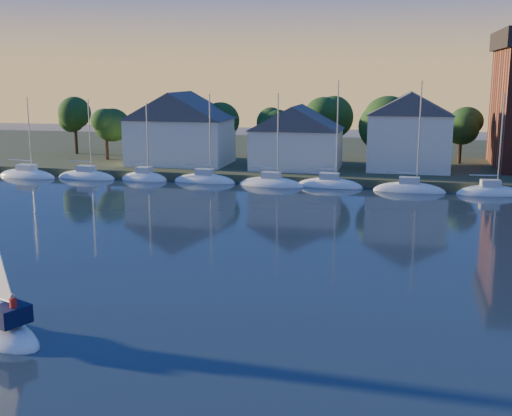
% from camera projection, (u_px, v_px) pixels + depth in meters
% --- Properties ---
extents(ground, '(260.00, 260.00, 0.00)m').
position_uv_depth(ground, '(215.00, 385.00, 27.23)').
color(ground, black).
rests_on(ground, ground).
extents(shoreline_land, '(160.00, 50.00, 2.00)m').
position_uv_depth(shoreline_land, '(354.00, 160.00, 98.76)').
color(shoreline_land, '#364025').
rests_on(shoreline_land, ground).
extents(wooden_dock, '(120.00, 3.00, 1.00)m').
position_uv_depth(wooden_dock, '(339.00, 184.00, 76.82)').
color(wooden_dock, brown).
rests_on(wooden_dock, ground).
extents(clubhouse_west, '(13.65, 9.45, 9.64)m').
position_uv_depth(clubhouse_west, '(180.00, 127.00, 86.16)').
color(clubhouse_west, white).
rests_on(clubhouse_west, shoreline_land).
extents(clubhouse_centre, '(11.55, 8.40, 8.08)m').
position_uv_depth(clubhouse_centre, '(297.00, 136.00, 81.86)').
color(clubhouse_centre, white).
rests_on(clubhouse_centre, shoreline_land).
extents(clubhouse_east, '(10.50, 8.40, 9.80)m').
position_uv_depth(clubhouse_east, '(409.00, 130.00, 80.51)').
color(clubhouse_east, white).
rests_on(clubhouse_east, shoreline_land).
extents(tree_line, '(93.40, 5.40, 8.90)m').
position_uv_depth(tree_line, '(363.00, 118.00, 85.40)').
color(tree_line, '#332417').
rests_on(tree_line, shoreline_land).
extents(moored_fleet, '(95.50, 2.40, 12.05)m').
position_uv_depth(moored_fleet, '(371.00, 189.00, 73.06)').
color(moored_fleet, white).
rests_on(moored_fleet, ground).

